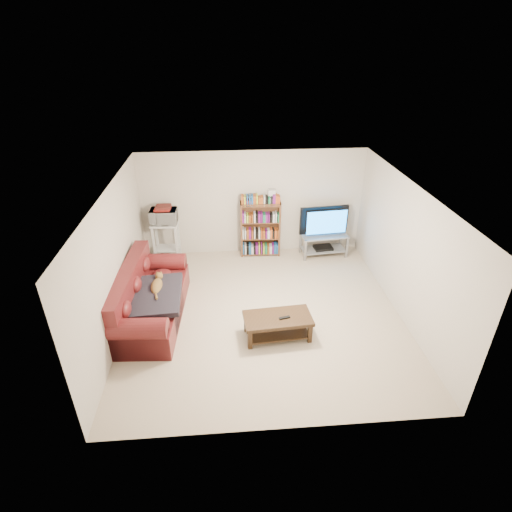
{
  "coord_description": "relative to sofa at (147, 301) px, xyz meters",
  "views": [
    {
      "loc": [
        -0.62,
        -5.94,
        4.53
      ],
      "look_at": [
        -0.1,
        0.4,
        1.0
      ],
      "focal_mm": 28.0,
      "sensor_mm": 36.0,
      "label": 1
    }
  ],
  "objects": [
    {
      "name": "remote",
      "position": [
        2.37,
        -0.77,
        0.08
      ],
      "size": [
        0.19,
        0.09,
        0.02
      ],
      "primitive_type": "cube",
      "rotation": [
        0.0,
        0.0,
        0.23
      ],
      "color": "black",
      "rests_on": "coffee_table"
    },
    {
      "name": "cat",
      "position": [
        0.19,
        0.04,
        0.29
      ],
      "size": [
        0.29,
        0.65,
        0.19
      ],
      "primitive_type": null,
      "rotation": [
        0.0,
        0.0,
        -0.06
      ],
      "color": "brown",
      "rests_on": "sofa"
    },
    {
      "name": "ceiling",
      "position": [
        2.09,
        -0.07,
        2.06
      ],
      "size": [
        5.0,
        5.0,
        0.0
      ],
      "primitive_type": "plane",
      "rotation": [
        3.14,
        0.0,
        0.0
      ],
      "color": "white",
      "rests_on": "ground"
    },
    {
      "name": "game_boxes",
      "position": [
        0.12,
        2.13,
        0.92
      ],
      "size": [
        0.35,
        0.31,
        0.05
      ],
      "primitive_type": "cube",
      "rotation": [
        0.0,
        0.0,
        -0.05
      ],
      "color": "maroon",
      "rests_on": "microwave"
    },
    {
      "name": "microwave_stand",
      "position": [
        0.12,
        2.13,
        0.25
      ],
      "size": [
        0.6,
        0.45,
        0.92
      ],
      "rotation": [
        0.0,
        0.0,
        -0.05
      ],
      "color": "silver",
      "rests_on": "floor"
    },
    {
      "name": "wall_left",
      "position": [
        -0.41,
        -0.07,
        0.86
      ],
      "size": [
        0.0,
        5.0,
        5.0
      ],
      "primitive_type": "plane",
      "rotation": [
        1.57,
        0.0,
        1.57
      ],
      "color": "beige",
      "rests_on": "ground"
    },
    {
      "name": "bookshelf",
      "position": [
        2.24,
        2.22,
        0.33
      ],
      "size": [
        0.91,
        0.32,
        1.3
      ],
      "rotation": [
        0.0,
        0.0,
        -0.04
      ],
      "color": "brown",
      "rests_on": "floor"
    },
    {
      "name": "floor",
      "position": [
        2.09,
        -0.07,
        -0.34
      ],
      "size": [
        5.0,
        5.0,
        0.0
      ],
      "primitive_type": "plane",
      "color": "beige",
      "rests_on": "ground"
    },
    {
      "name": "shelf_clutter",
      "position": [
        2.34,
        2.23,
        1.06
      ],
      "size": [
        0.66,
        0.21,
        0.28
      ],
      "rotation": [
        0.0,
        0.0,
        -0.04
      ],
      "color": "silver",
      "rests_on": "bookshelf"
    },
    {
      "name": "tv_stand",
      "position": [
        3.7,
        2.07,
        0.01
      ],
      "size": [
        1.09,
        0.57,
        0.52
      ],
      "rotation": [
        0.0,
        0.0,
        0.09
      ],
      "color": "#999EA3",
      "rests_on": "floor"
    },
    {
      "name": "sofa",
      "position": [
        0.0,
        0.0,
        0.0
      ],
      "size": [
        1.14,
        2.37,
        0.99
      ],
      "rotation": [
        0.0,
        0.0,
        -0.06
      ],
      "color": "maroon",
      "rests_on": "floor"
    },
    {
      "name": "wall_back",
      "position": [
        2.09,
        2.43,
        0.86
      ],
      "size": [
        5.0,
        0.0,
        5.0
      ],
      "primitive_type": "plane",
      "rotation": [
        1.57,
        0.0,
        0.0
      ],
      "color": "beige",
      "rests_on": "ground"
    },
    {
      "name": "television",
      "position": [
        3.7,
        2.07,
        0.51
      ],
      "size": [
        1.14,
        0.25,
        0.65
      ],
      "primitive_type": "imported",
      "rotation": [
        0.0,
        0.0,
        3.23
      ],
      "color": "black",
      "rests_on": "tv_stand"
    },
    {
      "name": "wall_front",
      "position": [
        2.09,
        -2.57,
        0.86
      ],
      "size": [
        5.0,
        0.0,
        5.0
      ],
      "primitive_type": "plane",
      "rotation": [
        -1.57,
        0.0,
        0.0
      ],
      "color": "beige",
      "rests_on": "ground"
    },
    {
      "name": "wall_right",
      "position": [
        4.59,
        -0.07,
        0.86
      ],
      "size": [
        0.0,
        5.0,
        5.0
      ],
      "primitive_type": "plane",
      "rotation": [
        1.57,
        0.0,
        -1.57
      ],
      "color": "beige",
      "rests_on": "ground"
    },
    {
      "name": "coffee_table",
      "position": [
        2.27,
        -0.73,
        -0.06
      ],
      "size": [
        1.17,
        0.65,
        0.41
      ],
      "rotation": [
        0.0,
        0.0,
        0.08
      ],
      "color": "#301F10",
      "rests_on": "floor"
    },
    {
      "name": "blanket",
      "position": [
        0.18,
        -0.17,
        0.23
      ],
      "size": [
        0.92,
        1.18,
        0.19
      ],
      "primitive_type": "cube",
      "rotation": [
        0.05,
        -0.04,
        0.02
      ],
      "color": "black",
      "rests_on": "sofa"
    },
    {
      "name": "microwave",
      "position": [
        0.12,
        2.13,
        0.74
      ],
      "size": [
        0.59,
        0.41,
        0.31
      ],
      "primitive_type": "imported",
      "rotation": [
        0.0,
        0.0,
        -0.05
      ],
      "color": "silver",
      "rests_on": "microwave_stand"
    },
    {
      "name": "dvd_player",
      "position": [
        3.7,
        2.07,
        -0.15
      ],
      "size": [
        0.44,
        0.33,
        0.06
      ],
      "primitive_type": "cube",
      "rotation": [
        0.0,
        0.0,
        0.09
      ],
      "color": "black",
      "rests_on": "tv_stand"
    }
  ]
}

